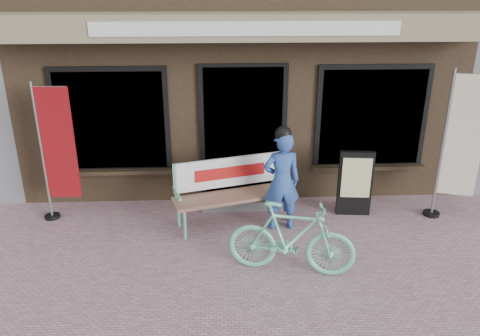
{
  "coord_description": "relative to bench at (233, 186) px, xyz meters",
  "views": [
    {
      "loc": [
        -0.38,
        -4.96,
        3.27
      ],
      "look_at": [
        -0.11,
        0.7,
        1.05
      ],
      "focal_mm": 35.0,
      "sensor_mm": 36.0,
      "label": 1
    }
  ],
  "objects": [
    {
      "name": "ground",
      "position": [
        0.19,
        -1.23,
        -0.56
      ],
      "size": [
        70.0,
        70.0,
        0.0
      ],
      "primitive_type": "plane",
      "color": "#B58A97",
      "rests_on": "ground"
    },
    {
      "name": "storefront",
      "position": [
        0.19,
        3.73,
        2.43
      ],
      "size": [
        7.0,
        6.77,
        6.0
      ],
      "color": "black",
      "rests_on": "ground"
    },
    {
      "name": "bench",
      "position": [
        0.0,
        0.0,
        0.0
      ],
      "size": [
        1.82,
        0.93,
        0.96
      ],
      "rotation": [
        0.0,
        0.0,
        0.29
      ],
      "color": "#70DAB3",
      "rests_on": "ground"
    },
    {
      "name": "person",
      "position": [
        0.68,
        -0.24,
        0.19
      ],
      "size": [
        0.56,
        0.39,
        1.53
      ],
      "rotation": [
        0.0,
        0.0,
        0.1
      ],
      "color": "#2E51A1",
      "rests_on": "ground"
    },
    {
      "name": "bicycle",
      "position": [
        0.66,
        -1.35,
        -0.1
      ],
      "size": [
        1.59,
        0.78,
        0.92
      ],
      "primitive_type": "imported",
      "rotation": [
        0.0,
        0.0,
        1.34
      ],
      "color": "#70DAB3",
      "rests_on": "ground"
    },
    {
      "name": "nobori_red",
      "position": [
        -2.5,
        0.21,
        0.5
      ],
      "size": [
        0.6,
        0.23,
        2.06
      ],
      "rotation": [
        0.0,
        0.0,
        -0.04
      ],
      "color": "gray",
      "rests_on": "ground"
    },
    {
      "name": "nobori_cream",
      "position": [
        3.25,
        -0.02,
        0.59
      ],
      "size": [
        0.66,
        0.3,
        2.23
      ],
      "rotation": [
        0.0,
        0.0,
        -0.27
      ],
      "color": "gray",
      "rests_on": "ground"
    },
    {
      "name": "menu_stand",
      "position": [
        1.84,
        0.13,
        -0.04
      ],
      "size": [
        0.51,
        0.16,
        1.01
      ],
      "rotation": [
        0.0,
        0.0,
        -0.1
      ],
      "color": "black",
      "rests_on": "ground"
    }
  ]
}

